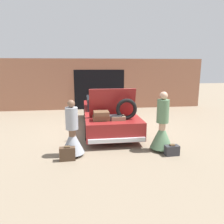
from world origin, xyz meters
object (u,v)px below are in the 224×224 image
object	(u,v)px
suitcase_beside_left_person	(67,154)
person_left	(72,136)
car	(108,114)
person_right	(162,130)
suitcase_beside_right_person	(172,150)

from	to	relation	value
suitcase_beside_left_person	person_left	bearing A→B (deg)	67.69
car	person_left	world-z (taller)	car
car	suitcase_beside_left_person	bearing A→B (deg)	-115.75
car	person_right	size ratio (longest dim) A/B	2.74
person_right	suitcase_beside_left_person	distance (m)	2.73
car	suitcase_beside_right_person	xyz separation A→B (m)	(1.43, -2.97, -0.42)
person_right	suitcase_beside_right_person	xyz separation A→B (m)	(0.16, -0.40, -0.47)
person_right	suitcase_beside_right_person	world-z (taller)	person_right
person_left	suitcase_beside_left_person	world-z (taller)	person_left
car	person_left	xyz separation A→B (m)	(-1.27, -2.60, -0.01)
car	person_left	distance (m)	2.89
person_right	person_left	bearing A→B (deg)	104.91
car	suitcase_beside_left_person	distance (m)	3.25
person_right	suitcase_beside_right_person	size ratio (longest dim) A/B	4.35
suitcase_beside_right_person	car	bearing A→B (deg)	115.78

